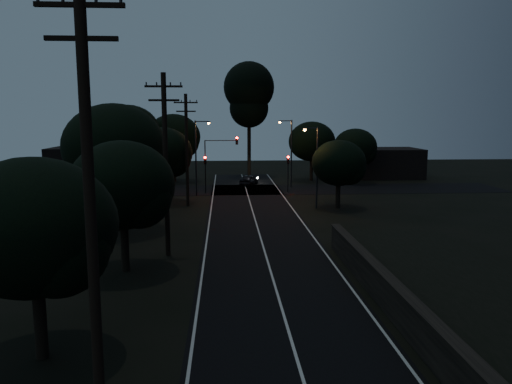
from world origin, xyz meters
TOP-DOWN VIEW (x-y plane):
  - ground at (0.00, 0.00)m, footprint 160.00×160.00m
  - road_surface at (0.00, 31.12)m, footprint 60.00×70.00m
  - retaining_wall at (7.74, 3.00)m, footprint 6.93×26.00m
  - utility_pole_near at (-6.00, -2.00)m, footprint 2.20×0.30m
  - utility_pole_mid at (-6.00, 15.00)m, footprint 2.20×0.30m
  - utility_pole_far at (-6.00, 32.00)m, footprint 2.20×0.30m
  - tree_left_a at (-8.80, 1.89)m, footprint 5.65×5.65m
  - tree_left_b at (-7.80, 11.89)m, footprint 5.67×5.67m
  - tree_left_c at (-10.24, 21.85)m, footprint 7.45×7.45m
  - tree_left_d at (-8.29, 33.88)m, footprint 5.84×5.84m
  - tree_far_nw at (-8.76, 49.86)m, footprint 6.90×6.90m
  - tree_far_w at (-13.73, 45.84)m, footprint 7.70×7.70m
  - tree_far_ne at (9.22, 49.88)m, footprint 6.13×6.13m
  - tree_far_e at (14.19, 46.89)m, footprint 5.45×5.45m
  - tree_right_a at (8.18, 29.90)m, footprint 4.98×4.98m
  - tall_pine at (1.00, 55.00)m, footprint 6.99×6.99m
  - building_left at (-20.00, 52.00)m, footprint 10.00×8.00m
  - building_right at (20.00, 53.00)m, footprint 9.00×7.00m
  - signal_left at (-4.60, 39.99)m, footprint 0.28×0.35m
  - signal_right at (4.60, 39.99)m, footprint 0.28×0.35m
  - signal_mast at (-2.91, 39.99)m, footprint 3.70×0.35m
  - streetlight_a at (-5.31, 38.00)m, footprint 1.66×0.26m
  - streetlight_b at (5.31, 44.00)m, footprint 1.66×0.26m
  - streetlight_c at (5.83, 30.00)m, footprint 1.46×0.26m
  - car at (0.50, 46.00)m, footprint 2.72×4.17m

SIDE VIEW (x-z plane):
  - ground at x=0.00m, z-range 0.00..0.00m
  - road_surface at x=0.00m, z-range 0.00..0.03m
  - retaining_wall at x=7.74m, z-range -0.18..1.42m
  - car at x=0.50m, z-range 0.00..1.32m
  - building_right at x=20.00m, z-range 0.00..4.00m
  - building_left at x=-20.00m, z-range 0.00..4.40m
  - signal_left at x=-4.60m, z-range 0.79..4.89m
  - signal_right at x=4.60m, z-range 0.79..4.89m
  - tree_right_a at x=8.18m, z-range 0.94..7.26m
  - signal_mast at x=-2.91m, z-range 1.21..7.46m
  - streetlight_c at x=5.83m, z-range 0.60..8.10m
  - tree_far_e at x=14.19m, z-range 1.02..7.94m
  - tree_left_a at x=-8.80m, z-range 1.05..8.20m
  - streetlight_a at x=-5.31m, z-range 0.64..8.64m
  - streetlight_b at x=5.31m, z-range 0.64..8.64m
  - tree_left_b at x=-7.80m, z-range 1.07..8.28m
  - tree_left_d at x=-8.29m, z-range 1.10..8.51m
  - tree_far_ne at x=9.22m, z-range 1.14..8.90m
  - utility_pole_far at x=-6.00m, z-range 0.23..10.73m
  - tree_far_nw at x=-8.76m, z-range 1.29..10.03m
  - utility_pole_mid at x=-6.00m, z-range 0.24..11.24m
  - tree_left_c at x=-10.24m, z-range 1.38..10.79m
  - utility_pole_near at x=-6.00m, z-range 0.25..12.25m
  - tree_far_w at x=-13.73m, z-range 1.47..11.28m
  - tall_pine at x=1.00m, z-range 3.52..19.41m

